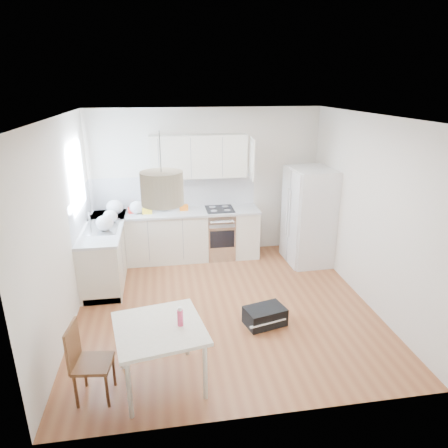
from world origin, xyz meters
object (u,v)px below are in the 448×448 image
Objects in this scene: refrigerator at (310,216)px; dining_table at (159,333)px; dining_chair at (93,362)px; gym_bag at (265,316)px.

refrigerator reaches higher than dining_table.
dining_chair reaches higher than dining_table.
dining_table is (-2.67, -2.80, -0.22)m from refrigerator.
dining_chair is (-0.68, -0.10, -0.21)m from dining_table.
dining_table is at bearing -135.80° from refrigerator.
refrigerator reaches higher than dining_chair.
gym_bag is (-1.28, -1.88, -0.74)m from refrigerator.
dining_chair is at bearing 177.78° from dining_table.
refrigerator is at bearing 47.77° from dining_chair.
gym_bag is (1.39, 0.92, -0.51)m from dining_table.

